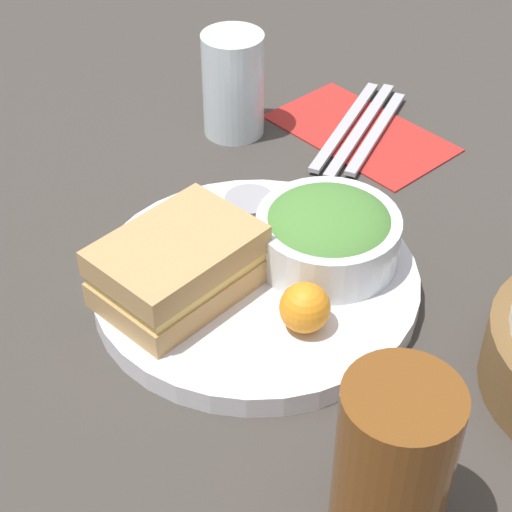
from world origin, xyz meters
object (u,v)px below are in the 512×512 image
(knife, at_px, (361,129))
(water_glass, at_px, (233,85))
(salad_bowl, at_px, (328,233))
(dressing_cup, at_px, (250,214))
(fork, at_px, (345,125))
(plate, at_px, (256,283))
(spoon, at_px, (376,132))
(sandwich, at_px, (178,266))
(drink_glass, at_px, (393,465))

(knife, distance_m, water_glass, 0.15)
(salad_bowl, height_order, dressing_cup, salad_bowl)
(fork, height_order, water_glass, water_glass)
(plate, height_order, water_glass, water_glass)
(salad_bowl, xyz_separation_m, fork, (-0.19, -0.16, -0.04))
(spoon, bearing_deg, sandwich, 168.51)
(water_glass, bearing_deg, dressing_cup, 53.14)
(dressing_cup, distance_m, fork, 0.23)
(salad_bowl, relative_size, fork, 0.64)
(plate, relative_size, knife, 1.37)
(plate, height_order, sandwich, sandwich)
(sandwich, xyz_separation_m, knife, (-0.32, -0.09, -0.04))
(water_glass, bearing_deg, knife, 135.07)
(sandwich, distance_m, water_glass, 0.29)
(drink_glass, xyz_separation_m, spoon, (-0.36, -0.33, -0.06))
(sandwich, relative_size, fork, 0.70)
(sandwich, distance_m, spoon, 0.34)
(sandwich, xyz_separation_m, drink_glass, (0.03, 0.25, 0.02))
(dressing_cup, bearing_deg, plate, 53.16)
(salad_bowl, height_order, water_glass, water_glass)
(plate, relative_size, fork, 1.44)
(salad_bowl, relative_size, water_glass, 1.09)
(water_glass, bearing_deg, spoon, 132.69)
(dressing_cup, bearing_deg, fork, -159.39)
(drink_glass, height_order, spoon, drink_glass)
(salad_bowl, bearing_deg, sandwich, -22.54)
(sandwich, distance_m, dressing_cup, 0.10)
(knife, xyz_separation_m, spoon, (-0.01, 0.02, 0.00))
(drink_glass, bearing_deg, spoon, -137.70)
(sandwich, bearing_deg, plate, 157.54)
(knife, bearing_deg, spoon, -90.00)
(dressing_cup, distance_m, water_glass, 0.20)
(fork, xyz_separation_m, water_glass, (0.09, -0.08, 0.05))
(salad_bowl, xyz_separation_m, drink_glass, (0.15, 0.20, 0.02))
(fork, bearing_deg, drink_glass, -157.54)
(drink_glass, distance_m, knife, 0.49)
(sandwich, distance_m, drink_glass, 0.26)
(fork, xyz_separation_m, spoon, (-0.01, 0.03, 0.00))
(water_glass, bearing_deg, sandwich, 40.04)
(plate, relative_size, salad_bowl, 2.26)
(plate, bearing_deg, fork, -152.59)
(sandwich, height_order, knife, sandwich)
(spoon, bearing_deg, salad_bowl, -172.88)
(spoon, bearing_deg, drink_glass, -161.47)
(dressing_cup, height_order, knife, dressing_cup)
(salad_bowl, bearing_deg, spoon, -149.11)
(drink_glass, bearing_deg, water_glass, -119.72)
(plate, bearing_deg, knife, -156.23)
(fork, distance_m, spoon, 0.04)
(fork, xyz_separation_m, knife, (-0.01, 0.02, 0.00))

